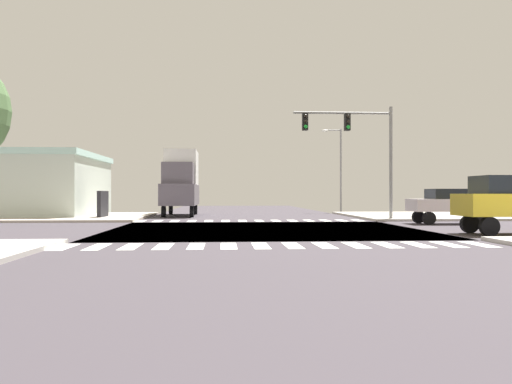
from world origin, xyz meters
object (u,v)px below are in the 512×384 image
at_px(bank_building, 1,185).
at_px(traffic_signal_mast, 354,137).
at_px(street_lamp, 338,162).
at_px(box_truck_trailing_1, 181,181).
at_px(sedan_queued_4, 450,203).

bearing_deg(bank_building, traffic_signal_mast, -17.81).
xyz_separation_m(street_lamp, bank_building, (-25.72, -6.02, -2.12)).
distance_m(bank_building, box_truck_trailing_1, 12.72).
bearing_deg(traffic_signal_mast, street_lamp, 81.09).
height_order(street_lamp, sedan_queued_4, street_lamp).
xyz_separation_m(sedan_queued_4, box_truck_trailing_1, (-15.26, 11.36, 1.45)).
distance_m(sedan_queued_4, box_truck_trailing_1, 19.08).
bearing_deg(sedan_queued_4, street_lamp, -172.46).
height_order(traffic_signal_mast, sedan_queued_4, traffic_signal_mast).
bearing_deg(sedan_queued_4, traffic_signal_mast, -127.20).
relative_size(sedan_queued_4, box_truck_trailing_1, 0.60).
bearing_deg(box_truck_trailing_1, street_lamp, -156.88).
xyz_separation_m(bank_building, sedan_queued_4, (27.96, -10.89, -1.13)).
height_order(traffic_signal_mast, box_truck_trailing_1, traffic_signal_mast).
relative_size(traffic_signal_mast, street_lamp, 0.95).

